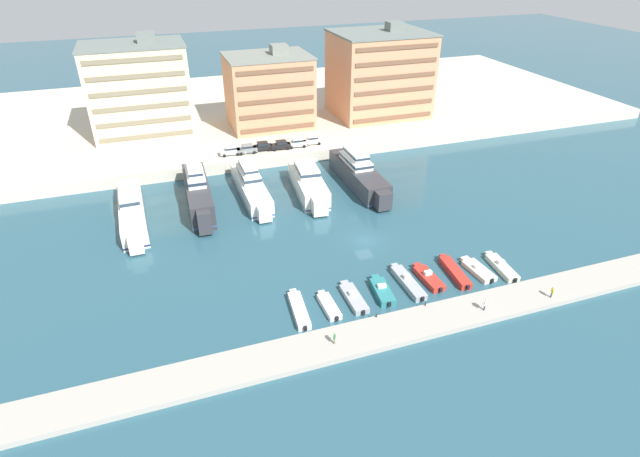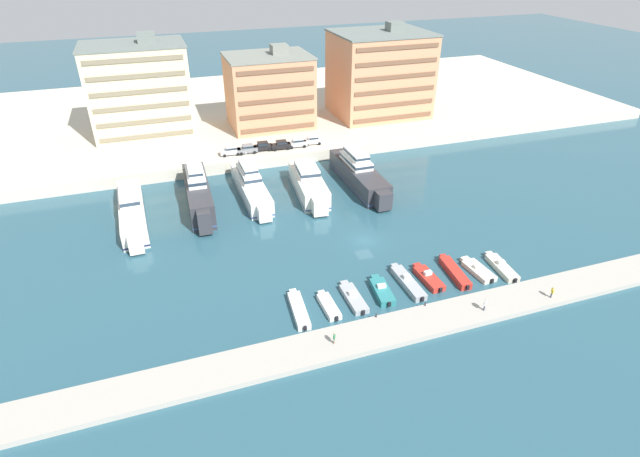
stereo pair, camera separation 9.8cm
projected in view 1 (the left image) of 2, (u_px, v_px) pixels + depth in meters
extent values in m
plane|color=#285160|center=(365.00, 241.00, 76.72)|extent=(400.00, 400.00, 0.00)
cube|color=beige|center=(263.00, 109.00, 130.49)|extent=(180.00, 70.00, 2.27)
cube|color=#A8A399|center=(430.00, 320.00, 60.40)|extent=(120.00, 5.20, 0.69)
cube|color=silver|center=(132.00, 211.00, 81.64)|extent=(4.47, 20.08, 3.09)
cube|color=silver|center=(136.00, 244.00, 72.88)|extent=(2.17, 1.99, 2.63)
cube|color=#192347|center=(133.00, 217.00, 82.16)|extent=(4.51, 20.28, 0.24)
cube|color=white|center=(129.00, 195.00, 81.64)|extent=(3.26, 8.48, 1.67)
cube|color=#233342|center=(129.00, 194.00, 81.55)|extent=(3.30, 8.56, 0.60)
cylinder|color=silver|center=(126.00, 182.00, 81.76)|extent=(0.16, 0.16, 1.80)
cube|color=silver|center=(130.00, 189.00, 90.39)|extent=(3.29, 1.00, 0.20)
cube|color=#333338|center=(198.00, 195.00, 85.46)|extent=(4.34, 18.45, 4.30)
cube|color=#333338|center=(204.00, 222.00, 77.17)|extent=(2.14, 1.96, 3.66)
cube|color=#334C7F|center=(199.00, 202.00, 86.17)|extent=(4.38, 18.63, 0.24)
cube|color=white|center=(195.00, 176.00, 85.11)|extent=(3.19, 7.79, 1.48)
cube|color=#233342|center=(195.00, 175.00, 85.04)|extent=(3.23, 7.87, 0.53)
cube|color=white|center=(194.00, 169.00, 84.43)|extent=(2.48, 6.08, 1.19)
cube|color=#233342|center=(194.00, 168.00, 84.37)|extent=(2.52, 6.14, 0.43)
cylinder|color=silver|center=(193.00, 158.00, 84.62)|extent=(0.16, 0.16, 1.80)
cube|color=#333338|center=(194.00, 177.00, 93.85)|extent=(3.25, 1.00, 0.20)
cube|color=white|center=(251.00, 188.00, 89.20)|extent=(4.01, 18.13, 2.91)
cube|color=white|center=(264.00, 213.00, 81.09)|extent=(2.17, 1.97, 2.47)
cube|color=#334C7F|center=(251.00, 193.00, 89.68)|extent=(4.05, 18.31, 0.24)
cube|color=white|center=(248.00, 174.00, 89.15)|extent=(3.09, 7.62, 1.61)
cube|color=#233342|center=(248.00, 173.00, 89.07)|extent=(3.13, 7.70, 0.58)
cube|color=white|center=(248.00, 167.00, 88.45)|extent=(2.41, 5.95, 1.15)
cube|color=#233342|center=(248.00, 166.00, 88.39)|extent=(2.44, 6.00, 0.41)
cylinder|color=silver|center=(246.00, 157.00, 88.62)|extent=(0.16, 0.16, 1.80)
cube|color=white|center=(241.00, 171.00, 97.25)|extent=(3.34, 0.92, 0.20)
cube|color=silver|center=(308.00, 185.00, 90.17)|extent=(5.96, 15.79, 3.25)
cube|color=silver|center=(320.00, 206.00, 82.83)|extent=(2.69, 2.48, 2.76)
cube|color=#334C7F|center=(308.00, 190.00, 90.71)|extent=(6.02, 15.95, 0.24)
cube|color=white|center=(307.00, 170.00, 89.90)|extent=(4.12, 6.79, 1.62)
cube|color=#233342|center=(307.00, 169.00, 89.82)|extent=(4.17, 6.85, 0.58)
cylinder|color=silver|center=(306.00, 159.00, 89.84)|extent=(0.16, 0.16, 1.80)
cube|color=silver|center=(299.00, 170.00, 97.38)|extent=(3.91, 1.26, 0.20)
cube|color=#333338|center=(358.00, 176.00, 93.07)|extent=(4.56, 19.35, 3.62)
cube|color=#333338|center=(383.00, 200.00, 84.32)|extent=(2.51, 2.28, 3.08)
cube|color=#334C7F|center=(358.00, 181.00, 93.67)|extent=(4.61, 19.54, 0.24)
cube|color=white|center=(356.00, 160.00, 92.99)|extent=(3.56, 8.13, 1.32)
cube|color=#233342|center=(356.00, 160.00, 92.93)|extent=(3.60, 8.21, 0.48)
cube|color=white|center=(356.00, 154.00, 92.33)|extent=(2.77, 6.34, 1.28)
cube|color=#233342|center=(356.00, 153.00, 92.27)|extent=(2.81, 6.40, 0.46)
cylinder|color=silver|center=(354.00, 144.00, 92.54)|extent=(0.16, 0.16, 1.80)
cube|color=#333338|center=(339.00, 160.00, 101.72)|extent=(3.88, 0.90, 0.20)
cube|color=white|center=(299.00, 310.00, 61.84)|extent=(2.17, 6.80, 0.89)
cube|color=white|center=(293.00, 293.00, 64.90)|extent=(0.95, 0.80, 0.76)
cube|color=black|center=(305.00, 328.00, 58.83)|extent=(0.38, 0.31, 0.60)
cube|color=white|center=(329.00, 307.00, 62.59)|extent=(1.69, 4.90, 0.76)
cube|color=white|center=(322.00, 294.00, 64.81)|extent=(0.89, 0.73, 0.65)
cube|color=black|center=(337.00, 319.00, 60.40)|extent=(0.37, 0.29, 0.60)
cube|color=#9EA3A8|center=(354.00, 299.00, 63.98)|extent=(1.90, 5.82, 0.73)
cube|color=#9EA3A8|center=(345.00, 284.00, 66.66)|extent=(1.04, 0.85, 0.62)
cube|color=silver|center=(353.00, 293.00, 64.03)|extent=(1.04, 0.60, 0.47)
cube|color=#283847|center=(352.00, 291.00, 64.23)|extent=(0.94, 0.08, 0.28)
cube|color=black|center=(364.00, 313.00, 61.39)|extent=(0.36, 0.28, 0.60)
cube|color=teal|center=(382.00, 292.00, 65.03)|extent=(2.58, 5.40, 0.93)
cube|color=teal|center=(375.00, 278.00, 67.55)|extent=(1.19, 1.01, 0.79)
cube|color=silver|center=(382.00, 286.00, 65.01)|extent=(1.15, 0.72, 0.44)
cube|color=#283847|center=(381.00, 284.00, 65.21)|extent=(0.99, 0.20, 0.26)
cube|color=black|center=(390.00, 304.00, 62.62)|extent=(0.39, 0.32, 0.60)
cube|color=#9EA3A8|center=(408.00, 283.00, 66.70)|extent=(1.75, 7.30, 0.90)
cube|color=#9EA3A8|center=(395.00, 267.00, 69.93)|extent=(0.94, 0.77, 0.77)
cube|color=silver|center=(407.00, 276.00, 66.78)|extent=(0.93, 0.61, 0.54)
cube|color=#283847|center=(406.00, 275.00, 66.96)|extent=(0.85, 0.09, 0.33)
cube|color=black|center=(423.00, 299.00, 63.52)|extent=(0.36, 0.28, 0.60)
cube|color=red|center=(429.00, 279.00, 67.62)|extent=(2.08, 5.45, 0.83)
cube|color=red|center=(417.00, 266.00, 70.09)|extent=(1.08, 0.89, 0.71)
cube|color=silver|center=(428.00, 273.00, 67.59)|extent=(1.07, 0.64, 0.55)
cube|color=#283847|center=(427.00, 271.00, 67.78)|extent=(0.95, 0.11, 0.33)
cube|color=black|center=(441.00, 290.00, 65.23)|extent=(0.37, 0.29, 0.60)
cube|color=red|center=(455.00, 272.00, 68.71)|extent=(2.23, 7.10, 0.98)
cube|color=red|center=(443.00, 257.00, 71.90)|extent=(0.92, 0.78, 0.83)
cube|color=black|center=(468.00, 287.00, 65.57)|extent=(0.39, 0.31, 0.60)
cube|color=beige|center=(479.00, 271.00, 69.27)|extent=(2.53, 5.28, 0.71)
cube|color=beige|center=(465.00, 260.00, 71.64)|extent=(1.26, 1.06, 0.61)
cube|color=silver|center=(478.00, 266.00, 69.29)|extent=(1.23, 0.69, 0.41)
cube|color=#283847|center=(477.00, 265.00, 69.48)|extent=(1.08, 0.16, 0.25)
cube|color=black|center=(492.00, 281.00, 67.03)|extent=(0.38, 0.31, 0.60)
cube|color=beige|center=(502.00, 268.00, 69.89)|extent=(2.35, 6.33, 0.77)
cube|color=beige|center=(489.00, 254.00, 72.78)|extent=(1.06, 0.89, 0.65)
cube|color=silver|center=(501.00, 262.00, 69.95)|extent=(1.04, 0.69, 0.53)
cube|color=#283847|center=(500.00, 260.00, 70.14)|extent=(0.90, 0.16, 0.32)
cube|color=black|center=(515.00, 280.00, 67.08)|extent=(0.38, 0.31, 0.60)
cube|color=#B7BCC1|center=(230.00, 152.00, 100.19)|extent=(4.14, 1.80, 0.80)
cube|color=#B7BCC1|center=(231.00, 148.00, 99.85)|extent=(2.14, 1.61, 0.68)
cube|color=#1E2833|center=(231.00, 148.00, 99.85)|extent=(2.10, 1.63, 0.37)
cylinder|color=black|center=(224.00, 156.00, 99.34)|extent=(0.65, 0.24, 0.64)
cylinder|color=black|center=(223.00, 153.00, 100.74)|extent=(0.65, 0.24, 0.64)
cylinder|color=black|center=(238.00, 154.00, 100.04)|extent=(0.65, 0.24, 0.64)
cylinder|color=black|center=(236.00, 151.00, 101.44)|extent=(0.65, 0.24, 0.64)
cube|color=slate|center=(247.00, 150.00, 101.01)|extent=(4.13, 1.76, 0.80)
cube|color=slate|center=(247.00, 146.00, 100.67)|extent=(2.12, 1.59, 0.68)
cube|color=#1E2833|center=(247.00, 146.00, 100.67)|extent=(2.08, 1.61, 0.37)
cylinder|color=black|center=(241.00, 154.00, 100.15)|extent=(0.64, 0.23, 0.64)
cylinder|color=black|center=(240.00, 151.00, 101.54)|extent=(0.64, 0.23, 0.64)
cylinder|color=black|center=(254.00, 152.00, 100.88)|extent=(0.64, 0.23, 0.64)
cylinder|color=black|center=(253.00, 149.00, 102.27)|extent=(0.64, 0.23, 0.64)
cube|color=black|center=(262.00, 147.00, 102.25)|extent=(4.16, 1.85, 0.80)
cube|color=black|center=(262.00, 144.00, 101.91)|extent=(2.16, 1.64, 0.68)
cube|color=#1E2833|center=(262.00, 144.00, 101.91)|extent=(2.11, 1.65, 0.37)
cylinder|color=black|center=(256.00, 151.00, 101.42)|extent=(0.65, 0.24, 0.64)
cylinder|color=black|center=(255.00, 148.00, 102.81)|extent=(0.65, 0.24, 0.64)
cylinder|color=black|center=(269.00, 150.00, 102.09)|extent=(0.65, 0.24, 0.64)
cylinder|color=black|center=(268.00, 147.00, 103.49)|extent=(0.65, 0.24, 0.64)
cube|color=black|center=(281.00, 146.00, 102.93)|extent=(4.19, 1.93, 0.80)
cube|color=black|center=(281.00, 142.00, 102.58)|extent=(2.19, 1.68, 0.68)
cube|color=#1E2833|center=(281.00, 142.00, 102.58)|extent=(2.15, 1.69, 0.37)
cylinder|color=black|center=(275.00, 150.00, 102.11)|extent=(0.65, 0.26, 0.64)
cylinder|color=black|center=(273.00, 147.00, 103.52)|extent=(0.65, 0.26, 0.64)
cylinder|color=black|center=(288.00, 148.00, 102.74)|extent=(0.65, 0.26, 0.64)
cylinder|color=black|center=(286.00, 146.00, 104.15)|extent=(0.65, 0.26, 0.64)
cube|color=#B7BCC1|center=(297.00, 144.00, 103.97)|extent=(4.22, 2.02, 0.80)
cube|color=#B7BCC1|center=(298.00, 140.00, 103.62)|extent=(2.22, 1.72, 0.68)
cube|color=#1E2833|center=(298.00, 140.00, 103.62)|extent=(2.18, 1.74, 0.37)
cylinder|color=black|center=(291.00, 148.00, 103.17)|extent=(0.66, 0.27, 0.64)
cylinder|color=black|center=(290.00, 145.00, 104.59)|extent=(0.66, 0.27, 0.64)
cylinder|color=black|center=(304.00, 146.00, 103.75)|extent=(0.66, 0.27, 0.64)
cylinder|color=black|center=(302.00, 144.00, 105.17)|extent=(0.66, 0.27, 0.64)
cube|color=white|center=(312.00, 141.00, 105.34)|extent=(4.18, 1.92, 0.80)
cube|color=white|center=(313.00, 138.00, 105.00)|extent=(2.18, 1.67, 0.68)
cube|color=#1E2833|center=(313.00, 138.00, 105.00)|extent=(2.14, 1.68, 0.37)
cylinder|color=black|center=(307.00, 145.00, 104.52)|extent=(0.65, 0.25, 0.64)
cylinder|color=black|center=(305.00, 142.00, 105.92)|extent=(0.65, 0.25, 0.64)
cylinder|color=black|center=(319.00, 144.00, 105.16)|extent=(0.65, 0.25, 0.64)
cylinder|color=black|center=(317.00, 141.00, 106.56)|extent=(0.65, 0.25, 0.64)
cube|color=beige|center=(139.00, 91.00, 107.18)|extent=(20.68, 13.78, 18.73)
cube|color=#7E7359|center=(147.00, 136.00, 105.47)|extent=(19.03, 0.24, 0.90)
cube|color=#7E7359|center=(145.00, 122.00, 103.88)|extent=(19.03, 0.24, 0.90)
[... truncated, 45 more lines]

